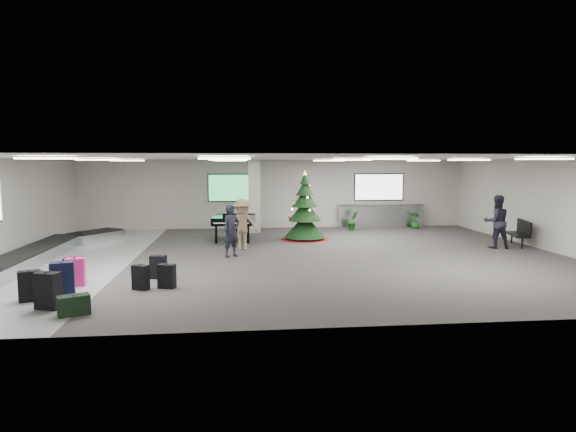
{
  "coord_description": "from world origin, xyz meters",
  "views": [
    {
      "loc": [
        -1.69,
        -15.48,
        3.02
      ],
      "look_at": [
        0.01,
        1.0,
        1.21
      ],
      "focal_mm": 30.0,
      "sensor_mm": 36.0,
      "label": 1
    }
  ],
  "objects": [
    {
      "name": "grand_piano",
      "position": [
        -1.88,
        3.35,
        0.81
      ],
      "size": [
        1.74,
        2.14,
        1.14
      ],
      "rotation": [
        0.0,
        0.0,
        -0.1
      ],
      "color": "black",
      "rests_on": "ground"
    },
    {
      "name": "bench",
      "position": [
        8.6,
        1.06,
        0.54
      ],
      "size": [
        0.88,
        1.59,
        0.96
      ],
      "rotation": [
        0.0,
        0.0,
        -0.25
      ],
      "color": "black",
      "rests_on": "ground"
    },
    {
      "name": "service_counter",
      "position": [
        5.0,
        6.65,
        0.55
      ],
      "size": [
        4.05,
        0.65,
        1.08
      ],
      "color": "silver",
      "rests_on": "ground"
    },
    {
      "name": "traveler_b",
      "position": [
        -1.57,
        1.32,
        0.9
      ],
      "size": [
        1.19,
        0.72,
        1.79
      ],
      "primitive_type": "imported",
      "rotation": [
        0.0,
        0.0,
        -0.05
      ],
      "color": "#7E664E",
      "rests_on": "ground"
    },
    {
      "name": "suitcase_5",
      "position": [
        -6.28,
        -4.62,
        0.34
      ],
      "size": [
        0.51,
        0.39,
        0.7
      ],
      "rotation": [
        0.0,
        0.0,
        0.35
      ],
      "color": "black",
      "rests_on": "ground"
    },
    {
      "name": "suitcase_0",
      "position": [
        -5.65,
        -5.26,
        0.39
      ],
      "size": [
        0.56,
        0.43,
        0.8
      ],
      "rotation": [
        0.0,
        0.0,
        -0.35
      ],
      "color": "black",
      "rests_on": "ground"
    },
    {
      "name": "potted_plant_left",
      "position": [
        3.44,
        5.69,
        0.44
      ],
      "size": [
        0.58,
        0.52,
        0.88
      ],
      "primitive_type": "imported",
      "rotation": [
        0.0,
        0.0,
        0.32
      ],
      "color": "#1A4416",
      "rests_on": "ground"
    },
    {
      "name": "suitcase_3",
      "position": [
        -3.82,
        -2.74,
        0.31
      ],
      "size": [
        0.44,
        0.29,
        0.63
      ],
      "rotation": [
        0.0,
        0.0,
        -0.18
      ],
      "color": "black",
      "rests_on": "ground"
    },
    {
      "name": "suitcase_1",
      "position": [
        -4.05,
        -3.86,
        0.3
      ],
      "size": [
        0.44,
        0.36,
        0.62
      ],
      "rotation": [
        0.0,
        0.0,
        -0.48
      ],
      "color": "black",
      "rests_on": "ground"
    },
    {
      "name": "ground",
      "position": [
        0.0,
        0.0,
        0.0
      ],
      "size": [
        18.0,
        18.0,
        0.0
      ],
      "primitive_type": "plane",
      "color": "#353230",
      "rests_on": "ground"
    },
    {
      "name": "room_envelope",
      "position": [
        -0.38,
        0.67,
        2.33
      ],
      "size": [
        18.02,
        14.02,
        3.21
      ],
      "color": "#A3A195",
      "rests_on": "ground"
    },
    {
      "name": "traveler_bench",
      "position": [
        7.47,
        0.69,
        0.95
      ],
      "size": [
        0.98,
        0.79,
        1.9
      ],
      "primitive_type": "imported",
      "rotation": [
        0.0,
        0.0,
        3.06
      ],
      "color": "black",
      "rests_on": "ground"
    },
    {
      "name": "christmas_tree",
      "position": [
        0.93,
        3.32,
        0.94
      ],
      "size": [
        1.93,
        1.93,
        2.76
      ],
      "color": "maroon",
      "rests_on": "ground"
    },
    {
      "name": "navy_suitcase",
      "position": [
        -5.72,
        -4.22,
        0.39
      ],
      "size": [
        0.57,
        0.41,
        0.81
      ],
      "rotation": [
        0.0,
        0.0,
        0.25
      ],
      "color": "black",
      "rests_on": "ground"
    },
    {
      "name": "green_duffel",
      "position": [
        -5.0,
        -5.72,
        0.2
      ],
      "size": [
        0.67,
        0.53,
        0.42
      ],
      "rotation": [
        0.0,
        0.0,
        0.45
      ],
      "color": "black",
      "rests_on": "ground"
    },
    {
      "name": "baggage_carousel",
      "position": [
        -7.84,
        -0.08,
        0.21
      ],
      "size": [
        2.28,
        9.71,
        0.43
      ],
      "color": "silver",
      "rests_on": "ground"
    },
    {
      "name": "traveler_a",
      "position": [
        -1.93,
        0.04,
        0.86
      ],
      "size": [
        0.74,
        0.71,
        1.71
      ],
      "primitive_type": "imported",
      "rotation": [
        0.0,
        0.0,
        0.69
      ],
      "color": "black",
      "rests_on": "ground"
    },
    {
      "name": "suitcase_8",
      "position": [
        -5.8,
        -3.23,
        0.34
      ],
      "size": [
        0.48,
        0.3,
        0.71
      ],
      "rotation": [
        0.0,
        0.0,
        0.08
      ],
      "color": "black",
      "rests_on": "ground"
    },
    {
      "name": "potted_plant_right",
      "position": [
        6.48,
        5.96,
        0.38
      ],
      "size": [
        0.61,
        0.61,
        0.77
      ],
      "primitive_type": "imported",
      "rotation": [
        0.0,
        0.0,
        2.39
      ],
      "color": "#1A4416",
      "rests_on": "ground"
    },
    {
      "name": "pink_suitcase",
      "position": [
        -5.72,
        -3.36,
        0.35
      ],
      "size": [
        0.47,
        0.3,
        0.72
      ],
      "rotation": [
        0.0,
        0.0,
        0.11
      ],
      "color": "#EC1E7B",
      "rests_on": "ground"
    },
    {
      "name": "suitcase_7",
      "position": [
        -3.45,
        -3.78,
        0.29
      ],
      "size": [
        0.45,
        0.33,
        0.61
      ],
      "rotation": [
        0.0,
        0.0,
        -0.33
      ],
      "color": "black",
      "rests_on": "ground"
    }
  ]
}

